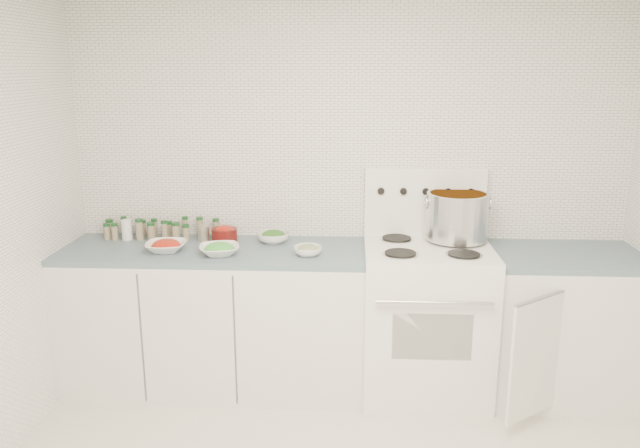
{
  "coord_description": "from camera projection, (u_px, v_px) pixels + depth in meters",
  "views": [
    {
      "loc": [
        0.01,
        -2.42,
        1.98
      ],
      "look_at": [
        -0.17,
        1.14,
        1.08
      ],
      "focal_mm": 35.0,
      "sensor_mm": 36.0,
      "label": 1
    }
  ],
  "objects": [
    {
      "name": "room_walls",
      "position": [
        348.0,
        177.0,
        2.45
      ],
      "size": [
        3.54,
        3.04,
        2.52
      ],
      "color": "white",
      "rests_on": "ground"
    },
    {
      "name": "counter_left",
      "position": [
        216.0,
        317.0,
        3.92
      ],
      "size": [
        1.85,
        0.62,
        0.9
      ],
      "color": "white",
      "rests_on": "ground"
    },
    {
      "name": "stove",
      "position": [
        425.0,
        315.0,
        3.84
      ],
      "size": [
        0.76,
        0.7,
        1.36
      ],
      "color": "white",
      "rests_on": "ground"
    },
    {
      "name": "counter_right",
      "position": [
        560.0,
        324.0,
        3.81
      ],
      "size": [
        0.89,
        0.87,
        0.9
      ],
      "color": "white",
      "rests_on": "ground"
    },
    {
      "name": "stock_pot",
      "position": [
        457.0,
        214.0,
        3.81
      ],
      "size": [
        0.4,
        0.38,
        0.29
      ],
      "rotation": [
        0.0,
        0.0,
        -0.4
      ],
      "color": "silver",
      "rests_on": "stove"
    },
    {
      "name": "bowl_tomato",
      "position": [
        166.0,
        246.0,
        3.74
      ],
      "size": [
        0.25,
        0.25,
        0.08
      ],
      "color": "white",
      "rests_on": "counter_left"
    },
    {
      "name": "bowl_snowpea",
      "position": [
        219.0,
        249.0,
        3.67
      ],
      "size": [
        0.29,
        0.29,
        0.08
      ],
      "color": "white",
      "rests_on": "counter_left"
    },
    {
      "name": "bowl_broccoli",
      "position": [
        273.0,
        237.0,
        3.93
      ],
      "size": [
        0.21,
        0.21,
        0.08
      ],
      "color": "white",
      "rests_on": "counter_left"
    },
    {
      "name": "bowl_zucchini",
      "position": [
        308.0,
        250.0,
        3.66
      ],
      "size": [
        0.18,
        0.18,
        0.07
      ],
      "color": "white",
      "rests_on": "counter_left"
    },
    {
      "name": "bowl_pepper",
      "position": [
        224.0,
        233.0,
        3.96
      ],
      "size": [
        0.16,
        0.16,
        0.1
      ],
      "color": "#54100E",
      "rests_on": "counter_left"
    },
    {
      "name": "salt_canister",
      "position": [
        127.0,
        230.0,
        3.99
      ],
      "size": [
        0.08,
        0.08,
        0.13
      ],
      "primitive_type": "cylinder",
      "rotation": [
        0.0,
        0.0,
        -0.17
      ],
      "color": "white",
      "rests_on": "counter_left"
    },
    {
      "name": "tin_can",
      "position": [
        203.0,
        233.0,
        3.96
      ],
      "size": [
        0.08,
        0.08,
        0.1
      ],
      "primitive_type": "cylinder",
      "rotation": [
        0.0,
        0.0,
        0.12
      ],
      "color": "#B6AD9A",
      "rests_on": "counter_left"
    },
    {
      "name": "spice_cluster",
      "position": [
        156.0,
        229.0,
        4.01
      ],
      "size": [
        0.75,
        0.15,
        0.14
      ],
      "color": "gray",
      "rests_on": "counter_left"
    }
  ]
}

